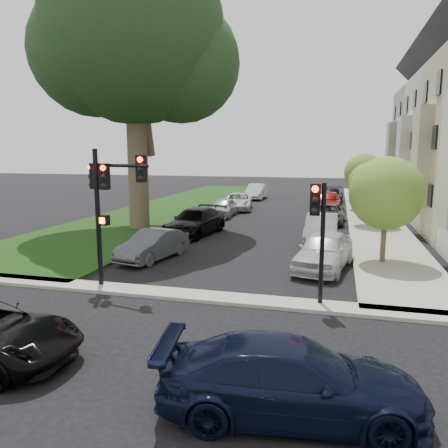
% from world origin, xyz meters
% --- Properties ---
extents(ground, '(140.00, 140.00, 0.00)m').
position_xyz_m(ground, '(0.00, 0.00, 0.00)').
color(ground, black).
rests_on(ground, ground).
extents(grass_strip, '(8.00, 44.00, 0.12)m').
position_xyz_m(grass_strip, '(-9.00, 24.00, 0.06)').
color(grass_strip, black).
rests_on(grass_strip, ground).
extents(sidewalk_right, '(3.50, 44.00, 0.12)m').
position_xyz_m(sidewalk_right, '(6.75, 24.00, 0.06)').
color(sidewalk_right, '#A59F8A').
rests_on(sidewalk_right, ground).
extents(sidewalk_cross, '(60.00, 1.00, 0.12)m').
position_xyz_m(sidewalk_cross, '(0.00, 2.00, 0.06)').
color(sidewalk_cross, '#A59F8A').
rests_on(sidewalk_cross, ground).
extents(house_d, '(7.70, 7.55, 15.97)m').
position_xyz_m(house_d, '(12.45, 30.50, 6.93)').
color(house_d, gray).
rests_on(house_d, ground).
extents(eucalyptus, '(11.98, 10.87, 16.97)m').
position_xyz_m(eucalyptus, '(-7.63, 13.28, 11.59)').
color(eucalyptus, brown).
rests_on(eucalyptus, ground).
extents(small_tree_a, '(3.06, 3.06, 4.59)m').
position_xyz_m(small_tree_a, '(6.20, 8.11, 3.05)').
color(small_tree_a, brown).
rests_on(small_tree_a, ground).
extents(small_tree_b, '(2.75, 2.75, 4.12)m').
position_xyz_m(small_tree_b, '(6.20, 17.81, 2.74)').
color(small_tree_b, brown).
rests_on(small_tree_b, ground).
extents(small_tree_c, '(3.08, 3.08, 4.62)m').
position_xyz_m(small_tree_c, '(6.20, 25.80, 3.07)').
color(small_tree_c, brown).
rests_on(small_tree_c, ground).
extents(traffic_signal_main, '(2.39, 0.68, 4.88)m').
position_xyz_m(traffic_signal_main, '(-3.42, 2.23, 3.37)').
color(traffic_signal_main, black).
rests_on(traffic_signal_main, ground).
extents(traffic_signal_secondary, '(0.48, 0.39, 3.87)m').
position_xyz_m(traffic_signal_secondary, '(3.71, 2.19, 2.70)').
color(traffic_signal_secondary, black).
rests_on(traffic_signal_secondary, ground).
extents(car_cross_far, '(5.12, 2.65, 1.42)m').
position_xyz_m(car_cross_far, '(3.55, -3.76, 0.71)').
color(car_cross_far, black).
rests_on(car_cross_far, ground).
extents(car_parked_0, '(2.65, 4.84, 1.56)m').
position_xyz_m(car_parked_0, '(3.79, 6.69, 0.78)').
color(car_parked_0, silver).
rests_on(car_parked_0, ground).
extents(car_parked_1, '(1.62, 4.61, 1.52)m').
position_xyz_m(car_parked_1, '(3.49, 11.92, 0.76)').
color(car_parked_1, '#999BA0').
rests_on(car_parked_1, ground).
extents(car_parked_2, '(2.33, 4.70, 1.28)m').
position_xyz_m(car_parked_2, '(3.64, 18.66, 0.64)').
color(car_parked_2, '#3F4247').
rests_on(car_parked_2, ground).
extents(car_parked_3, '(2.25, 4.83, 1.60)m').
position_xyz_m(car_parked_3, '(3.47, 25.16, 0.80)').
color(car_parked_3, maroon).
rests_on(car_parked_3, ground).
extents(car_parked_4, '(2.17, 4.81, 1.37)m').
position_xyz_m(car_parked_4, '(3.72, 31.15, 0.68)').
color(car_parked_4, black).
rests_on(car_parked_4, ground).
extents(car_parked_5, '(2.19, 4.22, 1.32)m').
position_xyz_m(car_parked_5, '(-3.65, 6.42, 0.66)').
color(car_parked_5, '#3F4247').
rests_on(car_parked_5, ground).
extents(car_parked_6, '(2.89, 5.52, 1.53)m').
position_xyz_m(car_parked_6, '(-3.68, 12.43, 0.76)').
color(car_parked_6, black).
rests_on(car_parked_6, ground).
extents(car_parked_7, '(1.74, 4.09, 1.38)m').
position_xyz_m(car_parked_7, '(-3.92, 19.69, 0.69)').
color(car_parked_7, '#999BA0').
rests_on(car_parked_7, ground).
extents(car_parked_8, '(3.02, 5.25, 1.38)m').
position_xyz_m(car_parked_8, '(-3.74, 23.75, 0.69)').
color(car_parked_8, silver).
rests_on(car_parked_8, ground).
extents(car_parked_9, '(1.64, 4.60, 1.51)m').
position_xyz_m(car_parked_9, '(-3.73, 32.21, 0.76)').
color(car_parked_9, silver).
rests_on(car_parked_9, ground).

